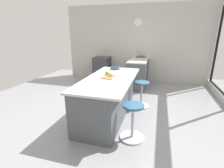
% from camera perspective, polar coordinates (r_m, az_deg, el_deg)
% --- Properties ---
extents(ground_plane, '(7.72, 7.72, 0.00)m').
position_cam_1_polar(ground_plane, '(4.04, 0.81, -9.40)').
color(ground_plane, gray).
extents(interior_partition_left, '(0.15, 5.39, 2.80)m').
position_cam_1_polar(interior_partition_left, '(6.53, 7.89, 13.56)').
color(interior_partition_left, beige).
rests_on(interior_partition_left, ground_plane).
extents(sink_cabinet, '(2.25, 0.60, 1.21)m').
position_cam_1_polar(sink_cabinet, '(6.29, 9.46, 4.76)').
color(sink_cabinet, '#4C5156').
rests_on(sink_cabinet, ground_plane).
extents(oven_range, '(0.60, 0.61, 0.90)m').
position_cam_1_polar(oven_range, '(6.61, -3.39, 5.39)').
color(oven_range, '#38383D').
rests_on(oven_range, ground_plane).
extents(kitchen_island, '(2.20, 0.98, 0.89)m').
position_cam_1_polar(kitchen_island, '(3.67, -1.46, -4.45)').
color(kitchen_island, '#4C5156').
rests_on(kitchen_island, ground_plane).
extents(stool_by_window, '(0.44, 0.44, 0.65)m').
position_cam_1_polar(stool_by_window, '(4.24, 10.08, -3.75)').
color(stool_by_window, '#B7B7BC').
rests_on(stool_by_window, ground_plane).
extents(stool_middle, '(0.44, 0.44, 0.65)m').
position_cam_1_polar(stool_middle, '(2.99, 7.08, -13.09)').
color(stool_middle, '#B7B7BC').
rests_on(stool_middle, ground_plane).
extents(cutting_board, '(0.36, 0.24, 0.02)m').
position_cam_1_polar(cutting_board, '(3.56, -1.21, 2.49)').
color(cutting_board, olive).
rests_on(cutting_board, kitchen_island).
extents(apple_green, '(0.08, 0.08, 0.08)m').
position_cam_1_polar(apple_green, '(3.68, -1.71, 3.83)').
color(apple_green, '#609E2D').
rests_on(apple_green, cutting_board).
extents(apple_yellow, '(0.08, 0.08, 0.08)m').
position_cam_1_polar(apple_yellow, '(3.57, -0.47, 3.34)').
color(apple_yellow, gold).
rests_on(apple_yellow, cutting_board).
extents(fruit_bowl, '(0.24, 0.24, 0.07)m').
position_cam_1_polar(fruit_bowl, '(4.33, 1.05, 5.56)').
color(fruit_bowl, '#334C6B').
rests_on(fruit_bowl, kitchen_island).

